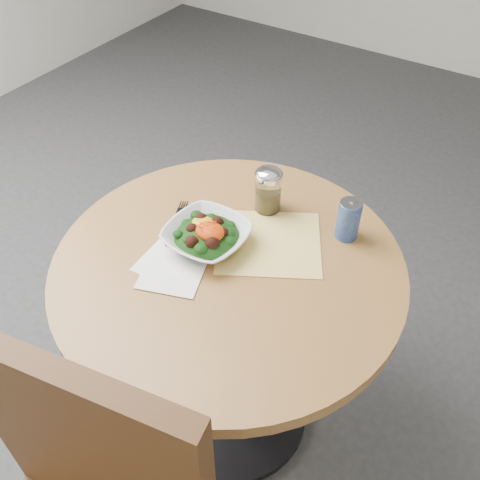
% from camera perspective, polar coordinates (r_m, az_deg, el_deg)
% --- Properties ---
extents(ground, '(6.00, 6.00, 0.00)m').
position_cam_1_polar(ground, '(1.96, -0.92, -17.76)').
color(ground, '#303033').
rests_on(ground, ground).
extents(table, '(0.90, 0.90, 0.75)m').
position_cam_1_polar(table, '(1.50, -1.16, -7.62)').
color(table, black).
rests_on(table, ground).
extents(cloth_napkin, '(0.36, 0.35, 0.00)m').
position_cam_1_polar(cloth_napkin, '(1.41, 3.09, -0.27)').
color(cloth_napkin, '#EDAF0C').
rests_on(cloth_napkin, table).
extents(paper_napkins, '(0.20, 0.20, 0.00)m').
position_cam_1_polar(paper_napkins, '(1.35, -7.26, -2.82)').
color(paper_napkins, white).
rests_on(paper_napkins, table).
extents(salad_bowl, '(0.22, 0.22, 0.08)m').
position_cam_1_polar(salad_bowl, '(1.38, -3.55, 0.46)').
color(salad_bowl, white).
rests_on(salad_bowl, table).
extents(fork, '(0.09, 0.17, 0.00)m').
position_cam_1_polar(fork, '(1.47, -6.76, 2.03)').
color(fork, black).
rests_on(fork, table).
extents(spice_shaker, '(0.08, 0.08, 0.14)m').
position_cam_1_polar(spice_shaker, '(1.47, 3.03, 5.34)').
color(spice_shaker, silver).
rests_on(spice_shaker, table).
extents(beverage_can, '(0.06, 0.06, 0.12)m').
position_cam_1_polar(beverage_can, '(1.42, 11.50, 2.16)').
color(beverage_can, navy).
rests_on(beverage_can, table).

